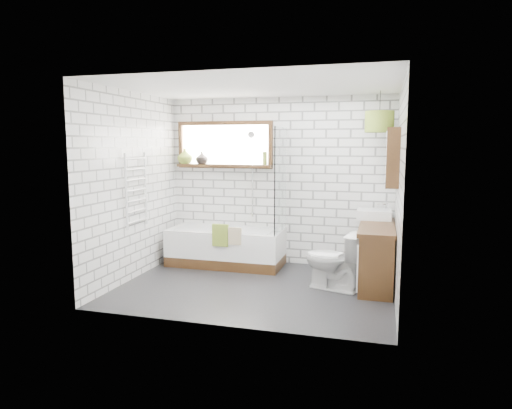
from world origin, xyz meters
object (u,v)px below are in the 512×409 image
(vanity, at_px, (377,255))
(pendant, at_px, (379,122))
(toilet, at_px, (334,260))
(bathtub, at_px, (226,247))
(basin, at_px, (374,214))

(vanity, distance_m, pendant, 1.74)
(vanity, distance_m, toilet, 0.62)
(bathtub, relative_size, vanity, 1.25)
(bathtub, distance_m, toilet, 1.84)
(toilet, xyz_separation_m, pendant, (0.49, 0.66, 1.72))
(vanity, bearing_deg, basin, 96.84)
(vanity, xyz_separation_m, toilet, (-0.52, -0.34, -0.01))
(bathtub, xyz_separation_m, vanity, (2.20, -0.40, 0.11))
(pendant, bearing_deg, toilet, -126.45)
(bathtub, xyz_separation_m, toilet, (1.68, -0.74, 0.10))
(toilet, bearing_deg, basin, 167.90)
(vanity, bearing_deg, pendant, 95.48)
(basin, bearing_deg, toilet, -118.78)
(bathtub, relative_size, toilet, 2.26)
(vanity, xyz_separation_m, basin, (-0.06, 0.50, 0.46))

